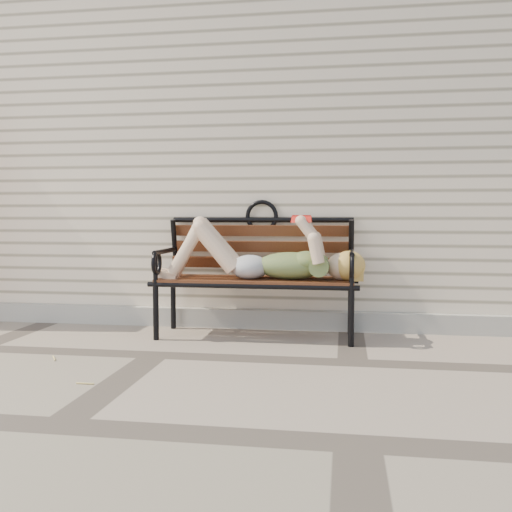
# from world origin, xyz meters

# --- Properties ---
(ground) EXTENTS (80.00, 80.00, 0.00)m
(ground) POSITION_xyz_m (0.00, 0.00, 0.00)
(ground) COLOR gray
(ground) RESTS_ON ground
(house_wall) EXTENTS (8.00, 4.00, 3.00)m
(house_wall) POSITION_xyz_m (0.00, 3.00, 1.50)
(house_wall) COLOR beige
(house_wall) RESTS_ON ground
(house_roof) EXTENTS (8.30, 4.30, 0.30)m
(house_roof) POSITION_xyz_m (0.00, 3.00, 3.15)
(house_roof) COLOR #463532
(house_roof) RESTS_ON house_wall
(foundation_strip) EXTENTS (8.00, 0.10, 0.15)m
(foundation_strip) POSITION_xyz_m (0.00, 0.97, 0.07)
(foundation_strip) COLOR #A8A397
(foundation_strip) RESTS_ON ground
(garden_bench) EXTENTS (1.57, 0.63, 1.02)m
(garden_bench) POSITION_xyz_m (0.55, 0.74, 0.57)
(garden_bench) COLOR black
(garden_bench) RESTS_ON ground
(reading_woman) EXTENTS (1.48, 0.34, 0.47)m
(reading_woman) POSITION_xyz_m (0.56, 0.62, 0.60)
(reading_woman) COLOR #093F45
(reading_woman) RESTS_ON ground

